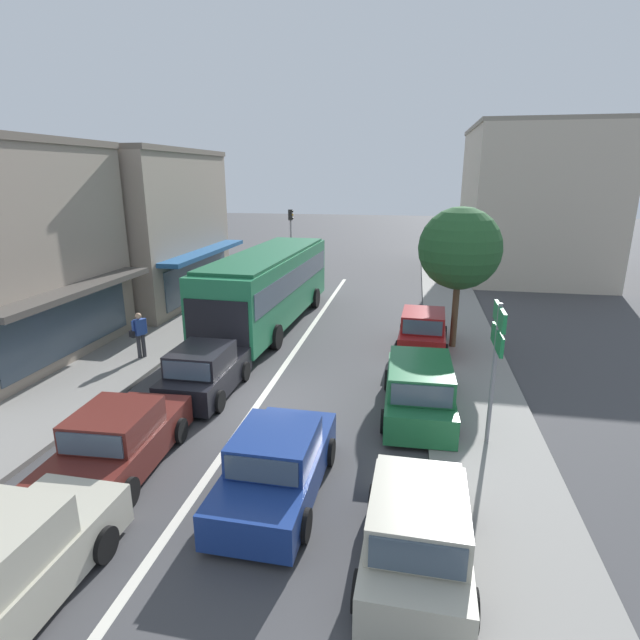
{
  "coord_description": "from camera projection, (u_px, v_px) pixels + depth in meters",
  "views": [
    {
      "loc": [
        4.2,
        -12.68,
        6.39
      ],
      "look_at": [
        0.92,
        4.72,
        1.2
      ],
      "focal_mm": 28.0,
      "sensor_mm": 36.0,
      "label": 1
    }
  ],
  "objects": [
    {
      "name": "sedan_behind_bus_near",
      "position": [
        119.0,
        442.0,
        11.09
      ],
      "size": [
        2.05,
        4.28,
        1.47
      ],
      "color": "#561E19",
      "rests_on": "ground"
    },
    {
      "name": "sedan_adjacent_lane_trail",
      "position": [
        277.0,
        465.0,
        10.21
      ],
      "size": [
        1.95,
        4.23,
        1.47
      ],
      "color": "navy",
      "rests_on": "ground"
    },
    {
      "name": "kerb_right",
      "position": [
        462.0,
        347.0,
        19.04
      ],
      "size": [
        2.8,
        44.0,
        0.12
      ],
      "primitive_type": "cube",
      "color": "gray",
      "rests_on": "ground"
    },
    {
      "name": "parked_hatchback_kerb_third",
      "position": [
        423.0,
        332.0,
        18.72
      ],
      "size": [
        1.93,
        3.76,
        1.54
      ],
      "color": "maroon",
      "rests_on": "ground"
    },
    {
      "name": "shopfront_mid_block",
      "position": [
        124.0,
        228.0,
        25.01
      ],
      "size": [
        8.75,
        8.79,
        7.55
      ],
      "color": "gray",
      "rests_on": "ground"
    },
    {
      "name": "pedestrian_with_handbag_near",
      "position": [
        139.0,
        332.0,
        17.44
      ],
      "size": [
        0.45,
        0.64,
        1.63
      ],
      "color": "#333338",
      "rests_on": "sidewalk_left"
    },
    {
      "name": "lane_centre_line",
      "position": [
        292.0,
        355.0,
        18.27
      ],
      "size": [
        0.2,
        28.0,
        0.01
      ],
      "primitive_type": "cube",
      "color": "silver",
      "rests_on": "ground"
    },
    {
      "name": "building_right_far",
      "position": [
        533.0,
        203.0,
        31.69
      ],
      "size": [
        9.15,
        10.72,
        9.3
      ],
      "color": "beige",
      "rests_on": "ground"
    },
    {
      "name": "city_bus",
      "position": [
        269.0,
        283.0,
        21.48
      ],
      "size": [
        3.06,
        10.95,
        3.23
      ],
      "color": "#237A4C",
      "rests_on": "ground"
    },
    {
      "name": "directional_road_sign",
      "position": [
        497.0,
        341.0,
        11.46
      ],
      "size": [
        0.1,
        1.4,
        3.6
      ],
      "color": "gray",
      "rests_on": "ground"
    },
    {
      "name": "hatchback_queue_gap_filler",
      "position": [
        205.0,
        372.0,
        14.88
      ],
      "size": [
        1.83,
        3.71,
        1.54
      ],
      "color": "black",
      "rests_on": "ground"
    },
    {
      "name": "ground_plane",
      "position": [
        259.0,
        403.0,
        14.5
      ],
      "size": [
        140.0,
        140.0,
        0.0
      ],
      "primitive_type": "plane",
      "color": "#3F3F42"
    },
    {
      "name": "parked_hatchback_kerb_front",
      "position": [
        417.0,
        532.0,
        8.25
      ],
      "size": [
        1.87,
        3.73,
        1.54
      ],
      "color": "#B7B29E",
      "rests_on": "ground"
    },
    {
      "name": "traffic_light_downstreet",
      "position": [
        291.0,
        230.0,
        32.56
      ],
      "size": [
        0.33,
        0.24,
        4.2
      ],
      "color": "gray",
      "rests_on": "ground"
    },
    {
      "name": "pedestrian_browsing_midblock",
      "position": [
        230.0,
        287.0,
        24.42
      ],
      "size": [
        0.52,
        0.36,
        1.63
      ],
      "color": "#333338",
      "rests_on": "sidewalk_left"
    },
    {
      "name": "street_tree_right",
      "position": [
        460.0,
        249.0,
        17.88
      ],
      "size": [
        2.96,
        2.96,
        5.31
      ],
      "color": "brown",
      "rests_on": "ground"
    },
    {
      "name": "sidewalk_left",
      "position": [
        149.0,
        328.0,
        21.35
      ],
      "size": [
        5.2,
        44.0,
        0.14
      ],
      "primitive_type": "cube",
      "color": "gray",
      "rests_on": "ground"
    },
    {
      "name": "parked_wagon_kerb_second",
      "position": [
        419.0,
        388.0,
        13.67
      ],
      "size": [
        2.02,
        4.54,
        1.58
      ],
      "color": "#1E6638",
      "rests_on": "ground"
    }
  ]
}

